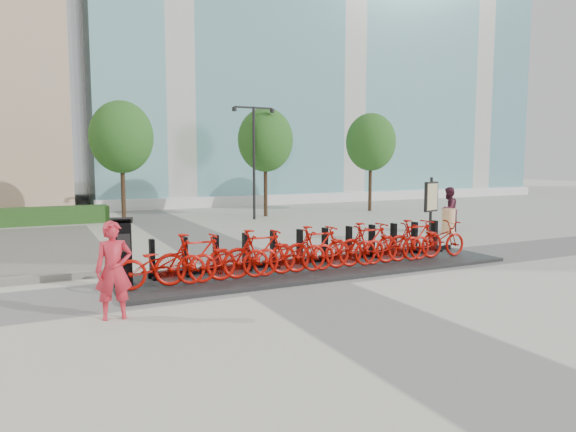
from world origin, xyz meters
name	(u,v)px	position (x,y,z in m)	size (l,w,h in m)	color
ground	(278,277)	(0.00, 0.00, 0.00)	(120.00, 120.00, 0.00)	#A3A397
glass_building	(298,39)	(14.00, 26.00, 12.00)	(32.00, 16.00, 24.00)	teal
hedge_b	(31,216)	(-5.00, 13.20, 0.35)	(6.00, 1.20, 0.70)	#234D17
tree_1	(121,137)	(-1.50, 12.00, 3.59)	(2.60, 2.60, 5.10)	#382C1A
tree_2	(265,140)	(5.00, 12.00, 3.59)	(2.60, 2.60, 5.10)	#382C1A
tree_3	(371,142)	(11.00, 12.00, 3.59)	(2.60, 2.60, 5.10)	#382C1A
streetlamp	(254,149)	(4.00, 11.00, 3.13)	(2.00, 0.20, 5.00)	black
dock_pad	(321,268)	(1.30, 0.30, 0.04)	(9.60, 2.40, 0.08)	black
dock_rail_posts	(314,246)	(1.36, 0.77, 0.51)	(8.02, 0.50, 0.85)	black
bike_0	(161,264)	(-2.60, -0.05, 0.56)	(0.63, 1.81, 0.95)	#A30A02
bike_1	(196,258)	(-1.88, -0.05, 0.61)	(0.50, 1.76, 1.06)	#A30A02
bike_2	(229,258)	(-1.16, -0.05, 0.56)	(0.63, 1.81, 0.95)	#A30A02
bike_3	(260,253)	(-0.44, -0.05, 0.61)	(0.50, 1.76, 1.06)	#A30A02
bike_4	(290,252)	(0.28, -0.05, 0.56)	(0.63, 1.81, 0.95)	#A30A02
bike_5	(318,248)	(1.00, -0.05, 0.61)	(0.50, 1.76, 1.06)	#A30A02
bike_6	(344,248)	(1.72, -0.05, 0.56)	(0.63, 1.81, 0.95)	#A30A02
bike_7	(369,243)	(2.44, -0.05, 0.61)	(0.50, 1.76, 1.06)	#A30A02
bike_8	(393,243)	(3.16, -0.05, 0.56)	(0.63, 1.81, 0.95)	#A30A02
bike_9	(416,239)	(3.88, -0.05, 0.61)	(0.50, 1.76, 1.06)	#A30A02
bike_10	(437,240)	(4.60, -0.05, 0.56)	(0.63, 1.81, 0.95)	#A30A02
kiosk	(123,252)	(-3.26, 0.45, 0.76)	(0.49, 0.43, 1.41)	black
worker_red	(114,270)	(-3.70, -1.54, 0.82)	(0.59, 0.39, 1.63)	red
pedestrian	(448,210)	(8.82, 3.98, 0.83)	(0.81, 0.63, 1.66)	#4D1C2D
construction_barrel	(448,221)	(8.61, 3.75, 0.45)	(0.47, 0.47, 0.90)	orange
map_sign	(431,200)	(6.50, 2.34, 1.39)	(0.68, 0.31, 2.10)	black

